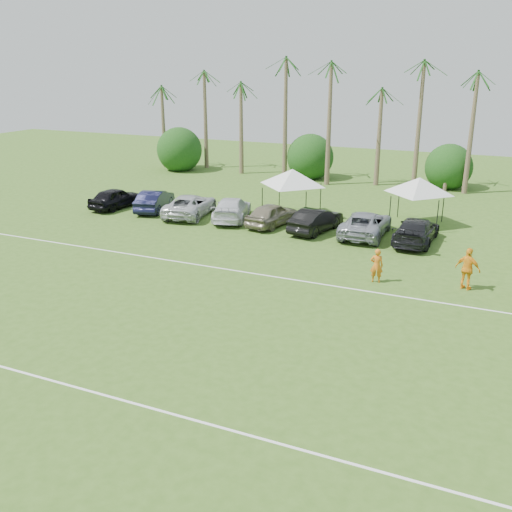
% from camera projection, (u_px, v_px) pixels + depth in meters
% --- Properties ---
extents(ground, '(120.00, 120.00, 0.00)m').
position_uv_depth(ground, '(66.00, 432.00, 16.27)').
color(ground, '#385D1B').
rests_on(ground, ground).
extents(field_lines, '(80.00, 12.10, 0.01)m').
position_uv_depth(field_lines, '(202.00, 322.00, 23.19)').
color(field_lines, white).
rests_on(field_lines, ground).
extents(palm_tree_0, '(2.40, 2.40, 8.90)m').
position_uv_depth(palm_tree_0, '(152.00, 90.00, 55.22)').
color(palm_tree_0, brown).
rests_on(palm_tree_0, ground).
extents(palm_tree_1, '(2.40, 2.40, 9.90)m').
position_uv_depth(palm_tree_1, '(197.00, 82.00, 53.01)').
color(palm_tree_1, brown).
rests_on(palm_tree_1, ground).
extents(palm_tree_2, '(2.40, 2.40, 10.90)m').
position_uv_depth(palm_tree_2, '(245.00, 72.00, 50.81)').
color(palm_tree_2, brown).
rests_on(palm_tree_2, ground).
extents(palm_tree_3, '(2.40, 2.40, 11.90)m').
position_uv_depth(palm_tree_3, '(287.00, 62.00, 48.99)').
color(palm_tree_3, brown).
rests_on(palm_tree_3, ground).
extents(palm_tree_4, '(2.40, 2.40, 8.90)m').
position_uv_depth(palm_tree_4, '(331.00, 94.00, 48.28)').
color(palm_tree_4, brown).
rests_on(palm_tree_4, ground).
extents(palm_tree_5, '(2.40, 2.40, 9.90)m').
position_uv_depth(palm_tree_5, '(379.00, 84.00, 46.46)').
color(palm_tree_5, brown).
rests_on(palm_tree_5, ground).
extents(palm_tree_6, '(2.40, 2.40, 10.90)m').
position_uv_depth(palm_tree_6, '(430.00, 74.00, 44.64)').
color(palm_tree_6, brown).
rests_on(palm_tree_6, ground).
extents(palm_tree_7, '(2.40, 2.40, 11.90)m').
position_uv_depth(palm_tree_7, '(486.00, 62.00, 42.83)').
color(palm_tree_7, brown).
rests_on(palm_tree_7, ground).
extents(bush_tree_0, '(4.00, 4.00, 4.00)m').
position_uv_depth(bush_tree_0, '(187.00, 150.00, 56.75)').
color(bush_tree_0, brown).
rests_on(bush_tree_0, ground).
extents(bush_tree_1, '(4.00, 4.00, 4.00)m').
position_uv_depth(bush_tree_1, '(310.00, 158.00, 51.74)').
color(bush_tree_1, brown).
rests_on(bush_tree_1, ground).
extents(bush_tree_2, '(4.00, 4.00, 4.00)m').
position_uv_depth(bush_tree_2, '(448.00, 168.00, 47.12)').
color(bush_tree_2, brown).
rests_on(bush_tree_2, ground).
extents(sideline_player_a, '(0.67, 0.49, 1.67)m').
position_uv_depth(sideline_player_a, '(377.00, 266.00, 27.19)').
color(sideline_player_a, orange).
rests_on(sideline_player_a, ground).
extents(sideline_player_c, '(1.27, 0.83, 2.00)m').
position_uv_depth(sideline_player_c, '(468.00, 269.00, 26.25)').
color(sideline_player_c, '#FFA31C').
rests_on(sideline_player_c, ground).
extents(canopy_tent_left, '(4.72, 4.72, 3.83)m').
position_uv_depth(canopy_tent_left, '(293.00, 169.00, 38.11)').
color(canopy_tent_left, black).
rests_on(canopy_tent_left, ground).
extents(canopy_tent_right, '(4.48, 4.48, 3.63)m').
position_uv_depth(canopy_tent_right, '(420.00, 177.00, 36.17)').
color(canopy_tent_right, black).
rests_on(canopy_tent_right, ground).
extents(parked_car_0, '(2.11, 4.50, 1.49)m').
position_uv_depth(parked_car_0, '(115.00, 198.00, 41.25)').
color(parked_car_0, black).
rests_on(parked_car_0, ground).
extents(parked_car_1, '(2.64, 4.76, 1.49)m').
position_uv_depth(parked_car_1, '(155.00, 200.00, 40.49)').
color(parked_car_1, black).
rests_on(parked_car_1, ground).
extents(parked_car_2, '(3.29, 5.67, 1.49)m').
position_uv_depth(parked_car_2, '(190.00, 205.00, 39.13)').
color(parked_car_2, '#BBBCBF').
rests_on(parked_car_2, ground).
extents(parked_car_3, '(3.45, 5.50, 1.49)m').
position_uv_depth(parked_car_3, '(232.00, 209.00, 38.19)').
color(parked_car_3, silver).
rests_on(parked_car_3, ground).
extents(parked_car_4, '(2.52, 4.61, 1.49)m').
position_uv_depth(parked_car_4, '(272.00, 214.00, 36.77)').
color(parked_car_4, gray).
rests_on(parked_car_4, ground).
extents(parked_car_5, '(2.43, 4.73, 1.49)m').
position_uv_depth(parked_car_5, '(316.00, 220.00, 35.43)').
color(parked_car_5, black).
rests_on(parked_car_5, ground).
extents(parked_car_6, '(2.60, 5.41, 1.49)m').
position_uv_depth(parked_car_6, '(366.00, 224.00, 34.59)').
color(parked_car_6, gray).
rests_on(parked_car_6, ground).
extents(parked_car_7, '(2.24, 5.19, 1.49)m').
position_uv_depth(parked_car_7, '(416.00, 231.00, 33.21)').
color(parked_car_7, black).
rests_on(parked_car_7, ground).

